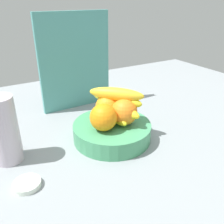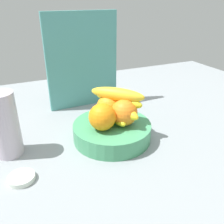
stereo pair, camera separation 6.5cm
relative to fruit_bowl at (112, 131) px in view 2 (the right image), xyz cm
name	(u,v)px [view 2 (the right image)]	position (x,y,z in cm)	size (l,w,h in cm)	color
ground_plane	(120,144)	(1.98, -1.76, -4.12)	(180.00, 140.00, 3.00)	gray
fruit_bowl	(112,131)	(0.00, 0.00, 0.00)	(23.98, 23.98, 5.25)	#459866
orange_front_left	(102,116)	(-3.84, -1.37, 6.61)	(7.98, 7.98, 7.98)	orange
orange_front_right	(125,113)	(3.21, -2.00, 6.61)	(7.98, 7.98, 7.98)	orange
orange_center	(109,107)	(0.86, 3.87, 6.61)	(7.98, 7.98, 7.98)	orange
banana_bunch	(117,104)	(2.69, 2.15, 7.92)	(14.84, 19.08, 10.60)	yellow
cutting_board	(83,61)	(0.64, 28.72, 15.38)	(28.00, 1.80, 36.00)	teal
thermos_tumbler	(5,125)	(-29.60, 4.73, 6.60)	(7.49, 7.49, 18.45)	#BFB1C0
jar_lid	(21,178)	(-27.90, -8.21, -1.98)	(6.49, 6.49, 1.29)	silver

